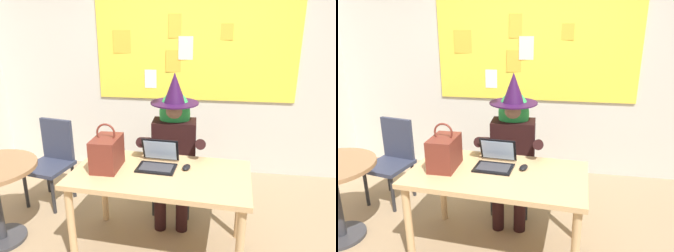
% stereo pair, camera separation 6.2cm
% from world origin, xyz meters
% --- Properties ---
extents(wall_back_bulletin, '(5.26, 1.85, 2.81)m').
position_xyz_m(wall_back_bulletin, '(0.00, 1.78, 1.42)').
color(wall_back_bulletin, beige).
rests_on(wall_back_bulletin, ground).
extents(desk_main, '(1.43, 0.83, 0.73)m').
position_xyz_m(desk_main, '(-0.14, 0.11, 0.64)').
color(desk_main, tan).
rests_on(desk_main, ground).
extents(chair_at_desk, '(0.45, 0.45, 0.88)m').
position_xyz_m(chair_at_desk, '(-0.11, 0.85, 0.49)').
color(chair_at_desk, '#2D3347').
rests_on(chair_at_desk, ground).
extents(person_costumed, '(0.61, 0.71, 1.42)m').
position_xyz_m(person_costumed, '(-0.11, 0.73, 0.78)').
color(person_costumed, black).
rests_on(person_costumed, ground).
extents(laptop, '(0.33, 0.30, 0.21)m').
position_xyz_m(laptop, '(-0.18, 0.22, 0.78)').
color(laptop, black).
rests_on(laptop, desk_main).
extents(computer_mouse, '(0.08, 0.11, 0.03)m').
position_xyz_m(computer_mouse, '(0.06, 0.20, 0.75)').
color(computer_mouse, black).
rests_on(computer_mouse, desk_main).
extents(handbag, '(0.20, 0.30, 0.38)m').
position_xyz_m(handbag, '(-0.57, 0.13, 0.86)').
color(handbag, maroon).
rests_on(handbag, desk_main).
extents(chair_spare_by_window, '(0.49, 0.49, 0.88)m').
position_xyz_m(chair_spare_by_window, '(-1.42, 0.77, 0.49)').
color(chair_spare_by_window, '#2D3347').
rests_on(chair_spare_by_window, ground).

